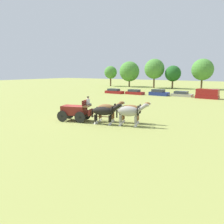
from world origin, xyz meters
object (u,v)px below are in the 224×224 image
object	(u,v)px
draft_horse_rear_off	(104,112)
draft_horse_lead_near	(132,110)
parked_vehicle_c	(159,93)
parked_vehicle_d	(182,94)
show_wagon	(75,111)
parked_vehicle_b	(135,92)
draft_horse_lead_off	(129,112)
draft_horse_rear_near	(108,109)
parked_vehicle_a	(114,91)
parked_vehicle_e	(207,94)

from	to	relation	value
draft_horse_rear_off	draft_horse_lead_near	xyz separation A→B (m)	(2.06, 2.03, 0.07)
draft_horse_rear_off	parked_vehicle_c	bearing A→B (deg)	101.29
parked_vehicle_d	parked_vehicle_c	bearing A→B (deg)	-169.49
parked_vehicle_c	show_wagon	bearing A→B (deg)	-85.63
draft_horse_rear_off	draft_horse_lead_near	size ratio (longest dim) A/B	0.99
parked_vehicle_b	draft_horse_rear_off	bearing A→B (deg)	-67.94
draft_horse_lead_near	parked_vehicle_c	bearing A→B (deg)	106.29
parked_vehicle_c	parked_vehicle_d	size ratio (longest dim) A/B	0.97
draft_horse_lead_off	parked_vehicle_b	xyz separation A→B (m)	(-13.72, 27.01, -0.93)
draft_horse_rear_near	draft_horse_lead_off	bearing A→B (deg)	-8.95
draft_horse_rear_near	parked_vehicle_a	world-z (taller)	draft_horse_rear_near
draft_horse_lead_near	draft_horse_rear_near	bearing A→B (deg)	-162.18
parked_vehicle_e	draft_horse_lead_near	bearing A→B (deg)	-94.81
parked_vehicle_b	show_wagon	bearing A→B (deg)	-74.63
parked_vehicle_b	draft_horse_rear_near	bearing A→B (deg)	-67.76
draft_horse_lead_near	parked_vehicle_a	size ratio (longest dim) A/B	0.68
parked_vehicle_d	draft_horse_lead_near	bearing A→B (deg)	-83.75
parked_vehicle_b	parked_vehicle_e	bearing A→B (deg)	2.97
show_wagon	draft_horse_lead_off	xyz separation A→B (m)	(5.96, 1.22, 0.29)
parked_vehicle_d	parked_vehicle_b	bearing A→B (deg)	-170.28
draft_horse_rear_off	draft_horse_lead_near	bearing A→B (deg)	44.55
parked_vehicle_a	parked_vehicle_b	xyz separation A→B (m)	(5.13, 0.75, -0.00)
draft_horse_rear_off	draft_horse_lead_off	world-z (taller)	draft_horse_lead_off
parked_vehicle_e	parked_vehicle_d	bearing A→B (deg)	169.67
show_wagon	draft_horse_rear_off	xyz separation A→B (m)	(3.50, 0.44, 0.17)
draft_horse_rear_near	parked_vehicle_e	world-z (taller)	draft_horse_rear_near
parked_vehicle_a	parked_vehicle_e	bearing A→B (deg)	4.31
draft_horse_rear_near	parked_vehicle_b	distance (m)	28.71
show_wagon	parked_vehicle_b	bearing A→B (deg)	105.37
draft_horse_lead_near	parked_vehicle_e	bearing A→B (deg)	85.19
show_wagon	parked_vehicle_a	size ratio (longest dim) A/B	1.19
draft_horse_lead_off	parked_vehicle_e	world-z (taller)	draft_horse_lead_off
draft_horse_lead_near	parked_vehicle_e	xyz separation A→B (m)	(2.23, 26.58, -0.46)
parked_vehicle_e	parked_vehicle_a	bearing A→B (deg)	-175.69
draft_horse_lead_near	draft_horse_lead_off	distance (m)	1.30
draft_horse_lead_near	parked_vehicle_b	world-z (taller)	draft_horse_lead_near
parked_vehicle_a	parked_vehicle_d	bearing A→B (deg)	9.26
draft_horse_rear_near	draft_horse_lead_off	size ratio (longest dim) A/B	0.95
draft_horse_lead_near	draft_horse_lead_off	size ratio (longest dim) A/B	1.00
draft_horse_rear_near	draft_horse_rear_off	distance (m)	1.30
draft_horse_lead_off	parked_vehicle_c	size ratio (longest dim) A/B	0.74
draft_horse_rear_off	draft_horse_lead_off	bearing A→B (deg)	17.82
parked_vehicle_d	draft_horse_rear_off	bearing A→B (deg)	-88.15
parked_vehicle_c	parked_vehicle_d	distance (m)	4.85
parked_vehicle_a	parked_vehicle_d	xyz separation A→B (m)	(15.43, 2.52, -0.02)
show_wagon	parked_vehicle_c	xyz separation A→B (m)	(-2.22, 29.12, -0.54)
parked_vehicle_d	parked_vehicle_e	bearing A→B (deg)	-10.33
draft_horse_rear_near	parked_vehicle_d	world-z (taller)	draft_horse_rear_near
draft_horse_rear_near	draft_horse_rear_off	size ratio (longest dim) A/B	0.96
parked_vehicle_a	parked_vehicle_e	distance (m)	20.75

